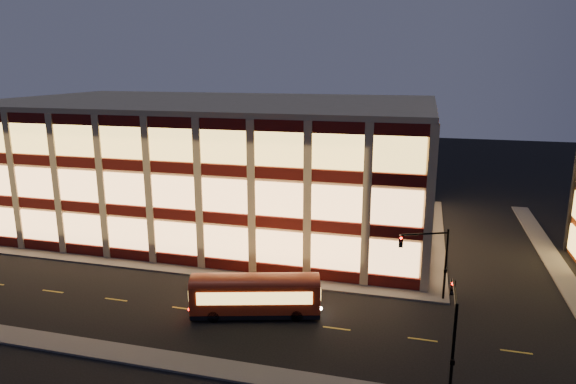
% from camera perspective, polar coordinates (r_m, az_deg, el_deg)
% --- Properties ---
extents(ground, '(200.00, 200.00, 0.00)m').
position_cam_1_polar(ground, '(48.22, -12.61, -8.87)').
color(ground, black).
rests_on(ground, ground).
extents(sidewalk_office_south, '(54.00, 2.00, 0.15)m').
position_cam_1_polar(sidewalk_office_south, '(50.39, -15.15, -7.92)').
color(sidewalk_office_south, '#514F4C').
rests_on(sidewalk_office_south, ground).
extents(sidewalk_office_east, '(2.00, 30.00, 0.15)m').
position_cam_1_polar(sidewalk_office_east, '(59.11, 15.98, -4.71)').
color(sidewalk_office_east, '#514F4C').
rests_on(sidewalk_office_east, ground).
extents(sidewalk_tower_west, '(2.00, 30.00, 0.15)m').
position_cam_1_polar(sidewalk_tower_west, '(60.44, 26.48, -5.26)').
color(sidewalk_tower_west, '#514F4C').
rests_on(sidewalk_tower_west, ground).
extents(sidewalk_near, '(100.00, 2.00, 0.15)m').
position_cam_1_polar(sidewalk_near, '(38.38, -21.88, -15.69)').
color(sidewalk_near, '#514F4C').
rests_on(sidewalk_near, ground).
extents(office_building, '(50.45, 30.45, 14.50)m').
position_cam_1_polar(office_building, '(62.09, -8.20, 3.42)').
color(office_building, tan).
rests_on(office_building, ground).
extents(traffic_signal_far, '(3.79, 1.87, 6.00)m').
position_cam_1_polar(traffic_signal_far, '(41.93, 15.47, -6.53)').
color(traffic_signal_far, black).
rests_on(traffic_signal_far, ground).
extents(traffic_signal_near, '(0.32, 4.45, 6.00)m').
position_cam_1_polar(traffic_signal_near, '(31.63, 17.88, -13.62)').
color(traffic_signal_near, black).
rests_on(traffic_signal_near, ground).
extents(trolley_bus, '(9.89, 4.94, 3.25)m').
position_cam_1_polar(trolley_bus, '(39.27, -3.65, -11.11)').
color(trolley_bus, '#9E2108').
rests_on(trolley_bus, ground).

